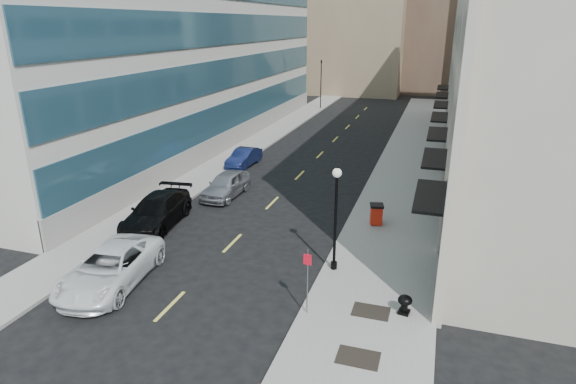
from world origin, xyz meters
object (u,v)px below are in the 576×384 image
Objects in this scene: sign_post at (307,273)px; urn_planter at (405,303)px; car_silver_sedan at (226,185)px; trash_bin at (376,214)px; car_black_pickup at (157,211)px; car_white_van at (111,267)px; car_blue_sedan at (244,157)px; lamppost at (336,210)px; traffic_signal at (321,63)px.

sign_post is 3.49× the size of urn_planter.
car_silver_sedan is 3.96× the size of trash_bin.
car_white_van is at bearing -81.95° from car_black_pickup.
trash_bin is at bearing -34.95° from car_blue_sedan.
lamppost is at bearing 17.36° from car_white_van.
lamppost is (-1.08, -5.60, 2.19)m from trash_bin.
car_blue_sedan is 0.85× the size of lamppost.
car_white_van reaches higher than urn_planter.
car_white_van is at bearing -173.97° from sign_post.
urn_planter is (2.21, -8.22, -0.16)m from trash_bin.
car_silver_sedan is at bearing 138.95° from lamppost.
trash_bin is (12.09, -35.71, -4.95)m from traffic_signal.
traffic_signal is 1.22× the size of car_black_pickup.
traffic_signal is 38.03m from trash_bin.
lamppost is at bearing 91.00° from sign_post.
car_blue_sedan is 21.72m from urn_planter.
trash_bin is 0.44× the size of sign_post.
trash_bin is at bearing 79.11° from lamppost.
trash_bin is 0.24× the size of lamppost.
traffic_signal is 27.48m from car_blue_sedan.
urn_planter is (12.00, -10.20, -0.16)m from car_silver_sedan.
traffic_signal is 34.17m from car_silver_sedan.
car_white_van is at bearing -88.74° from car_silver_sedan.
traffic_signal is 1.46× the size of lamppost.
car_black_pickup reaches higher than urn_planter.
car_white_van is 8.57m from sign_post.
car_silver_sedan reaches higher than car_blue_sedan.
trash_bin is 8.51m from urn_planter.
car_blue_sedan is at bearing 83.28° from car_black_pickup.
car_black_pickup is 12.20m from car_blue_sedan.
car_silver_sedan is at bearing 66.96° from car_black_pickup.
car_white_van is 5.02× the size of trash_bin.
car_blue_sedan is (-1.60, 6.73, -0.10)m from car_silver_sedan.
lamppost reaches higher than car_black_pickup.
traffic_signal is 45.59m from car_white_van.
car_blue_sedan is at bearing -88.51° from traffic_signal.
car_white_van reaches higher than car_silver_sedan.
sign_post is at bearing -110.73° from trash_bin.
car_silver_sedan is (1.60, 5.47, -0.06)m from car_black_pickup.
urn_planter is (14.30, -43.93, -5.11)m from traffic_signal.
car_white_van is at bearing -87.09° from traffic_signal.
traffic_signal is 46.48m from urn_planter.
lamppost is at bearing 141.54° from urn_planter.
trash_bin is 1.52× the size of urn_planter.
traffic_signal is at bearing 84.31° from car_black_pickup.
urn_planter is (12.00, 1.34, -0.19)m from car_white_van.
traffic_signal reaches higher than sign_post.
car_silver_sedan is 1.11× the size of car_blue_sedan.
car_white_van is 1.01× the size of car_black_pickup.
car_black_pickup is (-1.60, 6.07, 0.03)m from car_white_van.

